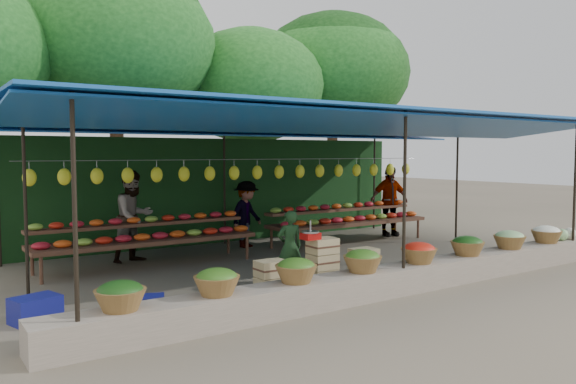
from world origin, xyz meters
TOP-DOWN VIEW (x-y plane):
  - ground at (0.00, 0.00)m, footprint 60.00×60.00m
  - stone_curb at (0.00, -2.75)m, footprint 10.60×0.55m
  - stall_canopy at (0.00, 0.06)m, footprint 10.80×6.60m
  - produce_baskets at (-0.10, -2.75)m, footprint 8.98×0.58m
  - netting_backdrop at (0.00, 3.15)m, footprint 10.60×0.06m
  - tree_row at (0.50, 6.09)m, footprint 16.51×5.50m
  - fruit_table_left at (-2.49, 1.35)m, footprint 4.21×0.95m
  - fruit_table_right at (2.51, 1.35)m, footprint 4.21×0.95m
  - crate_counter at (-0.67, -1.72)m, footprint 2.35×0.34m
  - weighing_scale at (-0.89, -1.72)m, footprint 0.29×0.29m
  - vendor_seated at (-0.98, -1.26)m, footprint 0.49×0.38m
  - customer_left at (-2.55, 1.88)m, footprint 1.06×0.94m
  - customer_mid at (0.17, 2.16)m, footprint 1.13×0.92m
  - customer_right at (4.13, 1.61)m, footprint 1.15×0.70m
  - blue_crate_front at (-3.68, -1.86)m, footprint 0.56×0.49m
  - blue_crate_back at (-4.93, -1.29)m, footprint 0.65×0.54m

SIDE VIEW (x-z plane):
  - ground at x=0.00m, z-range 0.00..0.00m
  - blue_crate_front at x=-3.68m, z-range 0.00..0.28m
  - blue_crate_back at x=-4.93m, z-range 0.00..0.34m
  - stone_curb at x=0.00m, z-range 0.00..0.40m
  - crate_counter at x=-0.67m, z-range -0.07..0.70m
  - produce_baskets at x=-0.10m, z-range 0.40..0.73m
  - vendor_seated at x=-0.98m, z-range 0.00..1.21m
  - fruit_table_left at x=-2.49m, z-range 0.14..1.07m
  - fruit_table_right at x=2.51m, z-range 0.14..1.07m
  - customer_mid at x=0.17m, z-range 0.00..1.52m
  - weighing_scale at x=-0.89m, z-range 0.69..1.00m
  - customer_left at x=-2.55m, z-range 0.00..1.81m
  - customer_right at x=4.13m, z-range 0.00..1.83m
  - netting_backdrop at x=0.00m, z-range 0.00..2.50m
  - stall_canopy at x=0.00m, z-range 1.27..4.09m
  - tree_row at x=0.50m, z-range 1.14..8.26m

